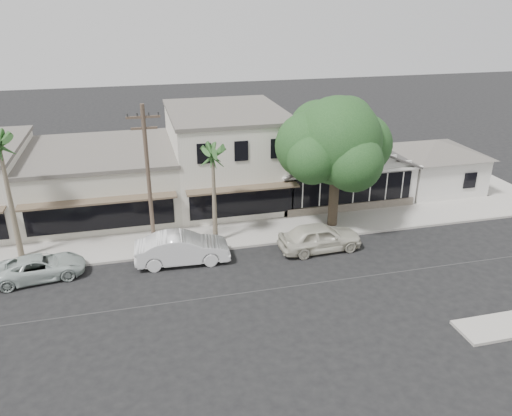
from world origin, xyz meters
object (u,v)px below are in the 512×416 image
object	(u,v)px
car_2	(40,267)
shade_tree	(335,142)
car_1	(182,248)
utility_pole	(149,180)
car_0	(320,237)

from	to	relation	value
car_2	shade_tree	bearing A→B (deg)	-89.12
car_1	car_2	size ratio (longest dim) A/B	1.15
utility_pole	car_2	bearing A→B (deg)	-170.81
utility_pole	shade_tree	distance (m)	11.83
utility_pole	car_2	world-z (taller)	utility_pole
car_2	car_1	bearing A→B (deg)	-98.60
car_0	car_1	distance (m)	8.21
car_0	car_1	bearing A→B (deg)	84.16
utility_pole	car_1	size ratio (longest dim) A/B	1.68
utility_pole	car_2	distance (m)	7.48
car_1	shade_tree	distance (m)	11.60
car_2	shade_tree	world-z (taller)	shade_tree
car_0	car_2	distance (m)	15.88
car_1	car_0	bearing A→B (deg)	-90.63
car_1	car_2	world-z (taller)	car_1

